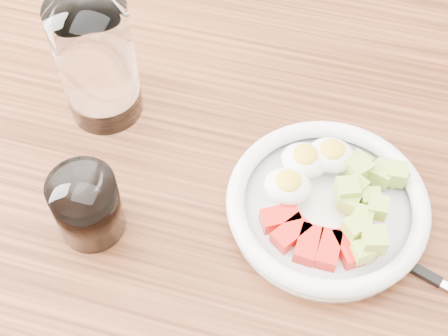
{
  "coord_description": "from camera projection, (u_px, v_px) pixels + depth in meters",
  "views": [
    {
      "loc": [
        0.1,
        -0.39,
        1.41
      ],
      "look_at": [
        -0.01,
        0.01,
        0.8
      ],
      "focal_mm": 50.0,
      "sensor_mm": 36.0,
      "label": 1
    }
  ],
  "objects": [
    {
      "name": "water_glass",
      "position": [
        97.0,
        62.0,
        0.76
      ],
      "size": [
        0.1,
        0.1,
        0.17
      ],
      "primitive_type": "cylinder",
      "color": "white",
      "rests_on": "dining_table"
    },
    {
      "name": "fork",
      "position": [
        426.0,
        275.0,
        0.69
      ],
      "size": [
        0.17,
        0.07,
        0.01
      ],
      "color": "black",
      "rests_on": "dining_table"
    },
    {
      "name": "bowl",
      "position": [
        327.0,
        202.0,
        0.72
      ],
      "size": [
        0.24,
        0.24,
        0.06
      ],
      "color": "white",
      "rests_on": "dining_table"
    },
    {
      "name": "dining_table",
      "position": [
        229.0,
        230.0,
        0.84
      ],
      "size": [
        1.5,
        0.9,
        0.77
      ],
      "color": "brown",
      "rests_on": "ground"
    },
    {
      "name": "coffee_glass",
      "position": [
        87.0,
        206.0,
        0.69
      ],
      "size": [
        0.08,
        0.08,
        0.09
      ],
      "color": "white",
      "rests_on": "dining_table"
    }
  ]
}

